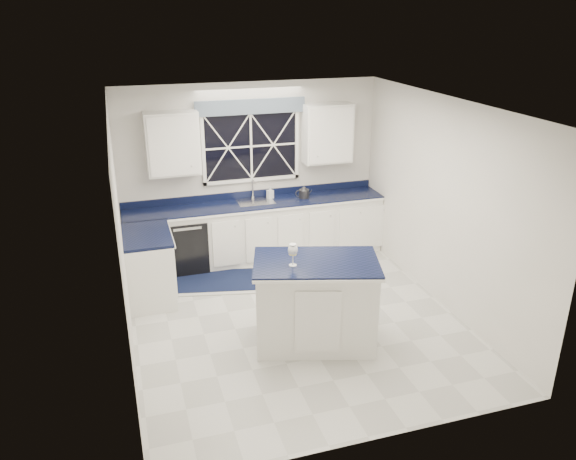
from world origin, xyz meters
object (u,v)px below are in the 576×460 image
object	(u,v)px
island	(315,302)
faucet	(253,189)
soap_bottle	(270,192)
wine_glass	(293,251)
dishwasher	(186,243)
kettle	(304,193)

from	to	relation	value
island	faucet	bearing A→B (deg)	107.54
soap_bottle	island	bearing A→B (deg)	-94.18
faucet	soap_bottle	distance (m)	0.27
faucet	wine_glass	size ratio (longest dim) A/B	1.17
faucet	island	distance (m)	2.75
island	dishwasher	bearing A→B (deg)	131.18
wine_glass	soap_bottle	size ratio (longest dim) A/B	1.35
faucet	kettle	distance (m)	0.79
dishwasher	faucet	xyz separation A→B (m)	(1.10, 0.19, 0.69)
soap_bottle	kettle	bearing A→B (deg)	-15.73
wine_glass	soap_bottle	bearing A→B (deg)	79.81
faucet	soap_bottle	xyz separation A→B (m)	(0.26, -0.06, -0.06)
soap_bottle	wine_glass	bearing A→B (deg)	-100.19
island	soap_bottle	world-z (taller)	soap_bottle
dishwasher	island	distance (m)	2.76
dishwasher	soap_bottle	distance (m)	1.50
wine_glass	faucet	bearing A→B (deg)	85.36
dishwasher	soap_bottle	bearing A→B (deg)	5.69
kettle	wine_glass	distance (m)	2.71
kettle	dishwasher	bearing A→B (deg)	-171.91
dishwasher	kettle	size ratio (longest dim) A/B	3.08
island	wine_glass	distance (m)	0.76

